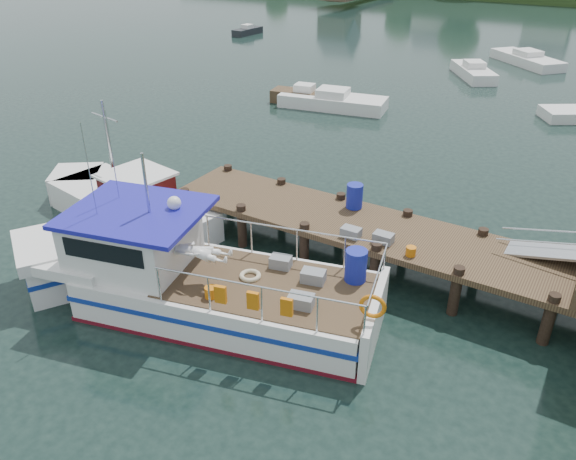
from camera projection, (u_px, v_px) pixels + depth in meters
The scene contains 9 objects.
ground_plane at pixel (335, 252), 19.45m from camera, with size 160.00×160.00×0.00m, color black.
dock at pixel (550, 246), 15.41m from camera, with size 16.60×3.00×4.78m.
lobster_boat at pixel (182, 277), 16.27m from camera, with size 11.74×5.69×5.65m.
work_boat at pixel (125, 203), 21.20m from camera, with size 8.75×3.79×4.57m.
moored_rowboat at pixel (304, 96), 35.04m from camera, with size 4.32×2.09×1.20m.
moored_a at pixel (333, 101), 34.18m from camera, with size 6.74×3.32×1.19m.
moored_b at pixel (473, 71), 40.85m from camera, with size 4.46×5.44×1.18m.
moored_d at pixel (527, 59), 44.57m from camera, with size 6.42×6.07×1.12m.
moored_e at pixel (247, 31), 56.22m from camera, with size 1.44×3.62×0.98m.
Camera 1 is at (7.27, -15.06, 10.09)m, focal length 35.00 mm.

